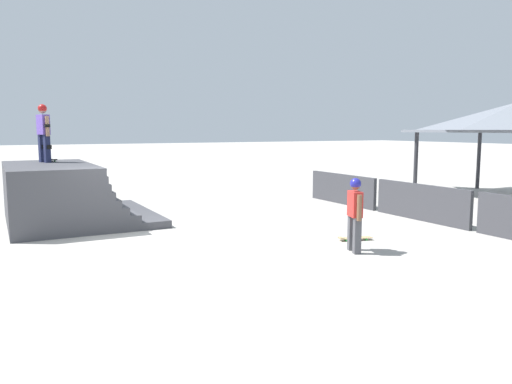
# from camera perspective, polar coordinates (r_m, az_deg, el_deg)

# --- Properties ---
(ground_plane) EXTENTS (160.00, 160.00, 0.00)m
(ground_plane) POSITION_cam_1_polar(r_m,az_deg,el_deg) (12.22, -13.73, -5.39)
(ground_plane) COLOR #ADA8A0
(quarter_pipe_ramp) EXTENTS (4.44, 3.88, 1.66)m
(quarter_pipe_ramp) POSITION_cam_1_polar(r_m,az_deg,el_deg) (15.01, -21.37, -0.46)
(quarter_pipe_ramp) COLOR #424247
(quarter_pipe_ramp) RESTS_ON ground
(skater_on_deck) EXTENTS (0.72, 0.37, 1.68)m
(skater_on_deck) POSITION_cam_1_polar(r_m,az_deg,el_deg) (15.75, -23.12, 6.63)
(skater_on_deck) COLOR #1E2347
(skater_on_deck) RESTS_ON quarter_pipe_ramp
(skateboard_on_deck) EXTENTS (0.84, 0.34, 0.09)m
(skateboard_on_deck) POSITION_cam_1_polar(r_m,az_deg,el_deg) (16.17, -22.46, 3.45)
(skateboard_on_deck) COLOR green
(skateboard_on_deck) RESTS_ON quarter_pipe_ramp
(bystander_walking) EXTENTS (0.62, 0.33, 1.60)m
(bystander_walking) POSITION_cam_1_polar(r_m,az_deg,el_deg) (10.81, 11.24, -1.89)
(bystander_walking) COLOR #4C4C51
(bystander_walking) RESTS_ON ground
(skateboard_on_ground) EXTENTS (0.41, 0.84, 0.09)m
(skateboard_on_ground) POSITION_cam_1_polar(r_m,az_deg,el_deg) (12.08, 11.14, -5.18)
(skateboard_on_ground) COLOR green
(skateboard_on_ground) RESTS_ON ground
(barrier_fence) EXTENTS (10.80, 0.12, 1.05)m
(barrier_fence) POSITION_cam_1_polar(r_m,az_deg,el_deg) (15.13, 18.32, -1.13)
(barrier_fence) COLOR #3D3D42
(barrier_fence) RESTS_ON ground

